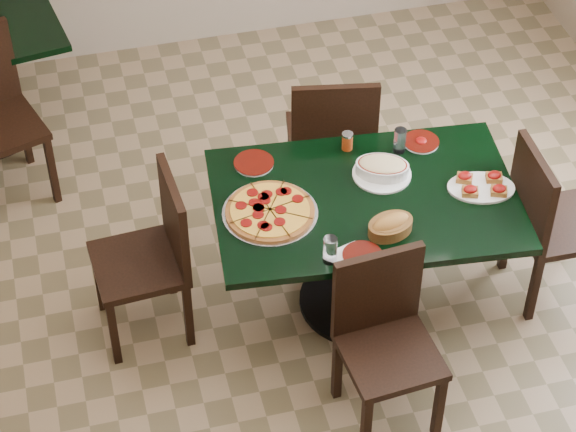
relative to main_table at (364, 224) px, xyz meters
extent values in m
plane|color=#856B4D|center=(-0.37, -0.15, -0.57)|extent=(5.50, 5.50, 0.00)
cube|color=black|center=(0.00, 0.00, 0.16)|extent=(1.56, 1.08, 0.04)
cylinder|color=black|center=(0.00, 0.00, -0.21)|extent=(0.13, 0.13, 0.71)
cylinder|color=black|center=(0.00, 0.00, -0.55)|extent=(0.63, 0.63, 0.03)
cube|color=black|center=(0.05, 0.80, -0.10)|extent=(0.53, 0.53, 0.04)
cube|color=black|center=(0.02, 0.60, 0.17)|extent=(0.46, 0.12, 0.49)
cube|color=black|center=(0.28, 0.96, -0.34)|extent=(0.05, 0.05, 0.45)
cube|color=black|center=(0.21, 0.57, -0.34)|extent=(0.05, 0.05, 0.45)
cube|color=black|center=(-0.11, 1.03, -0.34)|extent=(0.05, 0.05, 0.45)
cube|color=black|center=(-0.18, 0.64, -0.34)|extent=(0.05, 0.05, 0.45)
cube|color=black|center=(-0.09, -0.73, -0.13)|extent=(0.46, 0.46, 0.04)
cube|color=black|center=(-0.11, -0.53, 0.11)|extent=(0.43, 0.08, 0.46)
cube|color=black|center=(-0.26, -0.92, -0.36)|extent=(0.04, 0.04, 0.42)
cube|color=black|center=(-0.29, -0.56, -0.36)|extent=(0.04, 0.04, 0.42)
cube|color=black|center=(0.11, -0.89, -0.36)|extent=(0.04, 0.04, 0.42)
cube|color=black|center=(0.07, -0.53, -0.36)|extent=(0.04, 0.04, 0.42)
cube|color=black|center=(1.02, -0.14, -0.12)|extent=(0.45, 0.45, 0.04)
cube|color=black|center=(0.82, -0.13, 0.14)|extent=(0.05, 0.44, 0.47)
cube|color=black|center=(0.82, -0.32, -0.35)|extent=(0.04, 0.04, 0.43)
cube|color=black|center=(1.21, 0.05, -0.35)|extent=(0.04, 0.04, 0.43)
cube|color=black|center=(0.83, 0.06, -0.35)|extent=(0.04, 0.04, 0.43)
cube|color=black|center=(-1.12, 0.12, -0.12)|extent=(0.47, 0.47, 0.04)
cube|color=black|center=(-0.92, 0.13, 0.14)|extent=(0.07, 0.44, 0.47)
cube|color=black|center=(-1.32, 0.29, -0.35)|extent=(0.04, 0.04, 0.43)
cube|color=black|center=(-0.94, 0.32, -0.35)|extent=(0.04, 0.04, 0.43)
cube|color=black|center=(-1.29, -0.08, -0.35)|extent=(0.04, 0.04, 0.43)
cube|color=black|center=(-0.92, -0.06, -0.35)|extent=(0.04, 0.04, 0.43)
cube|color=black|center=(-1.47, 1.19, -0.34)|extent=(0.05, 0.05, 0.46)
cube|color=black|center=(-1.59, 1.58, -0.34)|extent=(0.05, 0.05, 0.46)
cylinder|color=silver|center=(-0.48, 0.00, 0.19)|extent=(0.46, 0.46, 0.01)
cylinder|color=brown|center=(-0.48, 0.00, 0.20)|extent=(0.43, 0.43, 0.02)
cylinder|color=gold|center=(-0.48, 0.00, 0.21)|extent=(0.38, 0.38, 0.01)
cylinder|color=white|center=(0.13, 0.14, 0.19)|extent=(0.29, 0.29, 0.01)
ellipsoid|color=beige|center=(0.13, 0.14, 0.25)|extent=(0.27, 0.23, 0.04)
ellipsoid|color=#B77C32|center=(0.04, -0.26, 0.24)|extent=(0.21, 0.14, 0.08)
cylinder|color=white|center=(-0.13, -0.38, 0.19)|extent=(0.18, 0.18, 0.01)
cylinder|color=#3E0904|center=(-0.13, -0.38, 0.19)|extent=(0.19, 0.19, 0.00)
cylinder|color=white|center=(0.39, 0.32, 0.19)|extent=(0.18, 0.18, 0.01)
cylinder|color=#3E0904|center=(0.39, 0.32, 0.19)|extent=(0.18, 0.18, 0.00)
ellipsoid|color=#A41008|center=(0.39, 0.32, 0.20)|extent=(0.06, 0.06, 0.03)
cylinder|color=white|center=(-0.47, 0.37, 0.19)|extent=(0.20, 0.20, 0.01)
cylinder|color=#3E0904|center=(-0.47, 0.37, 0.19)|extent=(0.20, 0.20, 0.00)
cube|color=white|center=(-0.19, -0.38, 0.18)|extent=(0.20, 0.20, 0.00)
cube|color=silver|center=(-0.17, -0.38, 0.19)|extent=(0.06, 0.15, 0.00)
cylinder|color=silver|center=(0.27, 0.29, 0.25)|extent=(0.06, 0.06, 0.13)
cylinder|color=silver|center=(-0.29, -0.37, 0.25)|extent=(0.06, 0.06, 0.14)
cylinder|color=#AB4712|center=(0.02, 0.37, 0.23)|extent=(0.05, 0.05, 0.09)
cylinder|color=silver|center=(0.02, 0.37, 0.27)|extent=(0.06, 0.06, 0.01)
camera|label=1|loc=(-1.35, -3.79, 3.85)|focal=70.00mm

